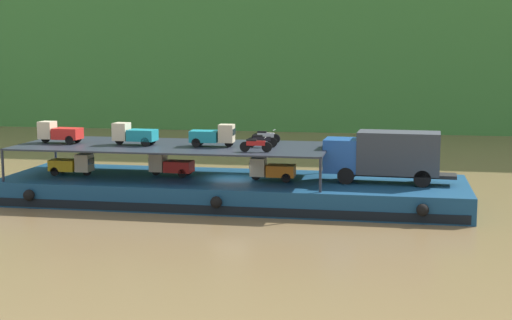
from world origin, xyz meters
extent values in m
plane|color=brown|center=(0.00, 0.00, 0.00)|extent=(400.00, 400.00, 0.00)
cube|color=navy|center=(0.00, 0.00, 0.75)|extent=(28.63, 8.17, 1.50)
cube|color=black|center=(0.00, -4.11, 0.35)|extent=(28.06, 0.06, 0.50)
sphere|color=black|center=(-11.45, -4.29, 0.85)|extent=(0.68, 0.68, 0.68)
sphere|color=black|center=(0.00, -4.29, 0.85)|extent=(0.68, 0.68, 0.68)
sphere|color=black|center=(11.45, -4.29, 0.85)|extent=(0.68, 0.68, 0.68)
cube|color=#1E4C99|center=(6.72, 0.28, 3.10)|extent=(2.10, 2.28, 2.00)
cube|color=#192833|center=(5.69, 0.33, 3.45)|extent=(0.15, 1.84, 0.60)
cube|color=#33383D|center=(10.11, 0.12, 3.35)|extent=(4.90, 2.52, 2.50)
cube|color=black|center=(10.11, 0.12, 2.05)|extent=(6.86, 1.69, 0.20)
cylinder|color=black|center=(7.16, 1.27, 2.00)|extent=(1.01, 0.33, 1.00)
cylinder|color=black|center=(7.07, -0.75, 2.00)|extent=(1.01, 0.33, 1.00)
cylinder|color=black|center=(11.60, 1.07, 2.00)|extent=(1.01, 0.33, 1.00)
cylinder|color=black|center=(11.51, -0.95, 2.00)|extent=(1.01, 0.33, 1.00)
cylinder|color=#232833|center=(5.83, 3.61, 2.50)|extent=(0.16, 0.16, 2.00)
cylinder|color=#232833|center=(5.83, -3.61, 2.50)|extent=(0.16, 0.16, 2.00)
cylinder|color=#232833|center=(-13.43, 3.61, 2.50)|extent=(0.16, 0.16, 2.00)
cylinder|color=#232833|center=(-13.43, -3.61, 2.50)|extent=(0.16, 0.16, 2.00)
cube|color=#232833|center=(-3.80, 0.00, 3.45)|extent=(19.43, 7.37, 0.10)
cube|color=gold|center=(-10.87, -0.58, 2.13)|extent=(1.74, 1.26, 0.70)
cube|color=beige|center=(-9.47, -0.63, 2.33)|extent=(0.94, 1.03, 1.10)
cube|color=#19232D|center=(-9.00, -0.65, 2.44)|extent=(0.07, 0.85, 0.38)
cylinder|color=black|center=(-9.32, -0.64, 1.78)|extent=(0.56, 0.16, 0.56)
cylinder|color=black|center=(-11.29, -1.09, 1.78)|extent=(0.56, 0.16, 0.56)
cylinder|color=black|center=(-11.25, -0.03, 1.78)|extent=(0.56, 0.16, 0.56)
cube|color=red|center=(-3.48, 0.19, 2.13)|extent=(1.77, 1.30, 0.70)
cube|color=beige|center=(-4.88, 0.27, 2.33)|extent=(0.96, 1.05, 1.10)
cube|color=#19232D|center=(-5.35, 0.30, 2.44)|extent=(0.09, 0.85, 0.38)
cylinder|color=black|center=(-5.03, 0.28, 1.78)|extent=(0.57, 0.17, 0.56)
cylinder|color=black|center=(-3.05, 0.70, 1.78)|extent=(0.57, 0.17, 0.56)
cylinder|color=black|center=(-3.11, -0.36, 1.78)|extent=(0.57, 0.17, 0.56)
cube|color=orange|center=(3.11, -0.31, 2.13)|extent=(1.70, 1.20, 0.70)
cube|color=beige|center=(1.71, -0.31, 2.33)|extent=(0.90, 1.00, 1.10)
cube|color=#19232D|center=(1.24, -0.31, 2.44)|extent=(0.04, 0.85, 0.38)
cylinder|color=black|center=(1.56, -0.31, 1.78)|extent=(0.56, 0.14, 0.56)
cylinder|color=black|center=(3.51, 0.22, 1.78)|extent=(0.56, 0.14, 0.56)
cylinder|color=black|center=(3.50, -0.84, 1.78)|extent=(0.56, 0.14, 0.56)
cube|color=red|center=(-10.69, -0.33, 4.13)|extent=(1.75, 1.27, 0.70)
cube|color=beige|center=(-12.08, -0.27, 4.33)|extent=(0.94, 1.03, 1.10)
cube|color=#19232D|center=(-12.55, -0.25, 4.44)|extent=(0.07, 0.85, 0.38)
cylinder|color=black|center=(-12.23, -0.27, 3.78)|extent=(0.57, 0.16, 0.56)
cylinder|color=black|center=(-10.26, 0.19, 3.78)|extent=(0.57, 0.16, 0.56)
cylinder|color=black|center=(-10.31, -0.87, 3.78)|extent=(0.57, 0.16, 0.56)
cube|color=teal|center=(-5.66, -0.37, 4.13)|extent=(1.76, 1.29, 0.70)
cube|color=beige|center=(-7.06, -0.30, 4.33)|extent=(0.95, 1.05, 1.10)
cube|color=#19232D|center=(-7.53, -0.27, 4.44)|extent=(0.09, 0.85, 0.38)
cylinder|color=black|center=(-7.21, -0.29, 3.78)|extent=(0.57, 0.17, 0.56)
cylinder|color=black|center=(-5.23, 0.13, 3.78)|extent=(0.57, 0.17, 0.56)
cylinder|color=black|center=(-5.29, -0.93, 3.78)|extent=(0.57, 0.17, 0.56)
cube|color=teal|center=(-1.71, -0.21, 4.13)|extent=(1.75, 1.27, 0.70)
cube|color=#C6B793|center=(-0.31, -0.15, 4.33)|extent=(0.94, 1.04, 1.10)
cube|color=#19232D|center=(0.16, -0.13, 4.44)|extent=(0.08, 0.85, 0.38)
cylinder|color=black|center=(-0.16, -0.15, 3.78)|extent=(0.57, 0.16, 0.56)
cylinder|color=black|center=(-2.09, -0.76, 3.78)|extent=(0.57, 0.16, 0.56)
cylinder|color=black|center=(-2.13, 0.30, 3.78)|extent=(0.57, 0.16, 0.56)
cylinder|color=black|center=(2.55, -2.18, 3.80)|extent=(0.60, 0.13, 0.60)
cylinder|color=black|center=(1.25, -2.24, 3.80)|extent=(0.60, 0.13, 0.60)
cube|color=#B21919|center=(1.90, -2.21, 4.02)|extent=(1.11, 0.25, 0.28)
cube|color=black|center=(1.65, -2.22, 4.20)|extent=(0.61, 0.23, 0.12)
cylinder|color=#B2B2B7|center=(2.45, -2.19, 4.35)|extent=(0.07, 0.55, 0.04)
cylinder|color=black|center=(2.51, 0.08, 3.80)|extent=(0.61, 0.17, 0.60)
cylinder|color=black|center=(1.22, -0.08, 3.80)|extent=(0.61, 0.17, 0.60)
cube|color=black|center=(1.86, 0.00, 4.02)|extent=(1.12, 0.33, 0.28)
cube|color=black|center=(1.61, -0.03, 4.20)|extent=(0.62, 0.27, 0.12)
cylinder|color=#B2B2B7|center=(2.41, 0.07, 4.35)|extent=(0.11, 0.55, 0.04)
cylinder|color=black|center=(2.38, 2.14, 3.80)|extent=(0.61, 0.16, 0.60)
cylinder|color=black|center=(1.09, 2.28, 3.80)|extent=(0.61, 0.16, 0.60)
cube|color=#B7B7BC|center=(1.74, 2.21, 4.02)|extent=(1.11, 0.31, 0.28)
cube|color=black|center=(1.49, 2.24, 4.20)|extent=(0.62, 0.26, 0.12)
cylinder|color=#B2B2B7|center=(2.28, 2.16, 4.35)|extent=(0.10, 0.55, 0.04)
camera|label=1|loc=(9.85, -44.92, 9.34)|focal=52.68mm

